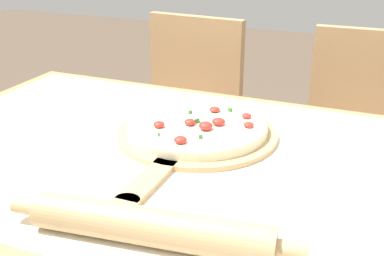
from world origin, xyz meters
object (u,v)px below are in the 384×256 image
object	(u,v)px
chair_right	(359,146)
chair_left	(185,119)
pizza_peel	(194,136)
pizza	(197,125)
rolling_pin	(150,227)

from	to	relation	value
chair_right	chair_left	bearing A→B (deg)	179.42
pizza_peel	pizza	bearing A→B (deg)	88.41
rolling_pin	pizza_peel	bearing A→B (deg)	102.78
pizza	pizza_peel	bearing A→B (deg)	-91.59
pizza_peel	pizza	xyz separation A→B (m)	(0.00, 0.02, 0.02)
pizza	rolling_pin	xyz separation A→B (m)	(0.08, -0.39, 0.00)
chair_left	chair_right	size ratio (longest dim) A/B	1.00
chair_left	pizza	bearing A→B (deg)	-59.15
pizza	chair_left	size ratio (longest dim) A/B	0.35
chair_left	pizza_peel	bearing A→B (deg)	-59.80
pizza_peel	chair_right	distance (m)	0.78
chair_right	rolling_pin	bearing A→B (deg)	-103.72
chair_left	chair_right	world-z (taller)	same
pizza_peel	chair_left	bearing A→B (deg)	115.10
pizza_peel	chair_right	size ratio (longest dim) A/B	0.59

